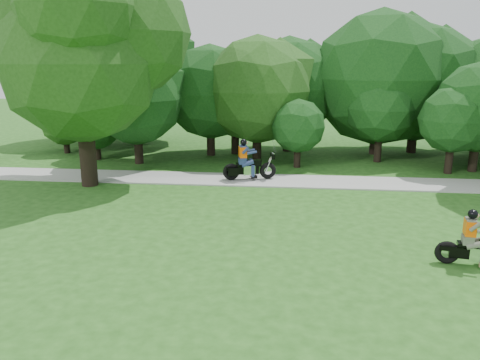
{
  "coord_description": "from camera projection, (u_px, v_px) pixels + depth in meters",
  "views": [
    {
      "loc": [
        -2.12,
        -11.84,
        5.12
      ],
      "look_at": [
        -3.75,
        3.24,
        1.24
      ],
      "focal_mm": 35.0,
      "sensor_mm": 36.0,
      "label": 1
    }
  ],
  "objects": [
    {
      "name": "touring_motorcycle",
      "position": [
        246.0,
        165.0,
        20.35
      ],
      "size": [
        2.34,
        1.11,
        1.8
      ],
      "rotation": [
        0.0,
        0.0,
        0.25
      ],
      "color": "black",
      "rests_on": "walkway"
    },
    {
      "name": "big_tree_west",
      "position": [
        82.0,
        44.0,
        18.72
      ],
      "size": [
        8.64,
        6.56,
        9.96
      ],
      "color": "black",
      "rests_on": "ground"
    },
    {
      "name": "tree_line",
      "position": [
        339.0,
        88.0,
        25.68
      ],
      "size": [
        38.38,
        11.74,
        7.88
      ],
      "color": "black",
      "rests_on": "ground"
    },
    {
      "name": "ground",
      "position": [
        367.0,
        259.0,
        12.45
      ],
      "size": [
        100.0,
        100.0,
        0.0
      ],
      "primitive_type": "plane",
      "color": "#204D16",
      "rests_on": "ground"
    },
    {
      "name": "chopper_motorcycle",
      "position": [
        475.0,
        246.0,
        11.86
      ],
      "size": [
        2.12,
        0.7,
        1.52
      ],
      "rotation": [
        0.0,
        0.0,
        -0.16
      ],
      "color": "black",
      "rests_on": "ground"
    },
    {
      "name": "walkway",
      "position": [
        338.0,
        182.0,
        20.15
      ],
      "size": [
        60.0,
        2.2,
        0.06
      ],
      "primitive_type": "cube",
      "color": "#9C9C97",
      "rests_on": "ground"
    }
  ]
}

